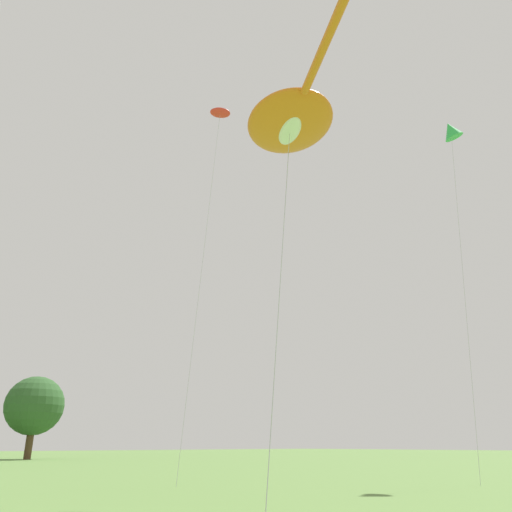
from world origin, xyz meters
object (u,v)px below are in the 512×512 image
Objects in this scene: big_show_kite at (290,122)px; small_kite_stunt_black at (220,115)px; tree_pine_center at (35,406)px; small_kite_triangle_green at (451,131)px.

big_show_kite is 0.70× the size of small_kite_stunt_black.
small_kite_stunt_black is at bearing -98.56° from tree_pine_center.
small_kite_triangle_green is (14.21, -0.45, 5.78)m from big_show_kite.
tree_pine_center is (6.62, 43.99, -14.92)m from small_kite_stunt_black.
small_kite_stunt_black reaches higher than small_kite_triangle_green.
big_show_kite reaches higher than tree_pine_center.
small_kite_triangle_green is 55.32m from tree_pine_center.
small_kite_stunt_black is 14.60m from small_kite_triangle_green.
small_kite_triangle_green is (11.26, -9.27, -0.73)m from small_kite_stunt_black.
tree_pine_center is at bearing 112.77° from small_kite_stunt_black.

